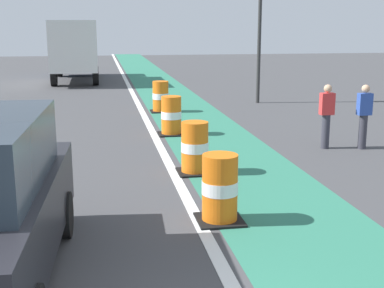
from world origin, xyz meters
name	(u,v)px	position (x,y,z in m)	size (l,w,h in m)	color
bike_lane_strip	(201,127)	(2.40, 12.00, 0.00)	(2.50, 80.00, 0.01)	#2D755B
lane_divider_stripe	(151,129)	(0.90, 12.00, 0.01)	(0.20, 80.00, 0.01)	silver
traffic_barrel_front	(220,189)	(1.23, 4.29, 0.53)	(0.73, 0.73, 1.09)	orange
traffic_barrel_mid	(195,148)	(1.34, 7.11, 0.53)	(0.73, 0.73, 1.09)	orange
traffic_barrel_back	(171,116)	(1.39, 11.12, 0.53)	(0.73, 0.73, 1.09)	orange
traffic_barrel_far	(161,97)	(1.56, 15.13, 0.53)	(0.73, 0.73, 1.09)	orange
delivery_truck_down_block	(75,47)	(-1.78, 26.24, 1.85)	(2.42, 7.62, 3.23)	silver
traffic_light_corner	(260,12)	(5.61, 16.68, 3.50)	(0.41, 0.32, 5.10)	#2D2D2D
pedestrian_crossing	(364,115)	(5.87, 8.58, 0.86)	(0.34, 0.20, 1.61)	#33333D
pedestrian_waiting	(326,114)	(4.97, 8.78, 0.86)	(0.34, 0.20, 1.61)	#33333D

